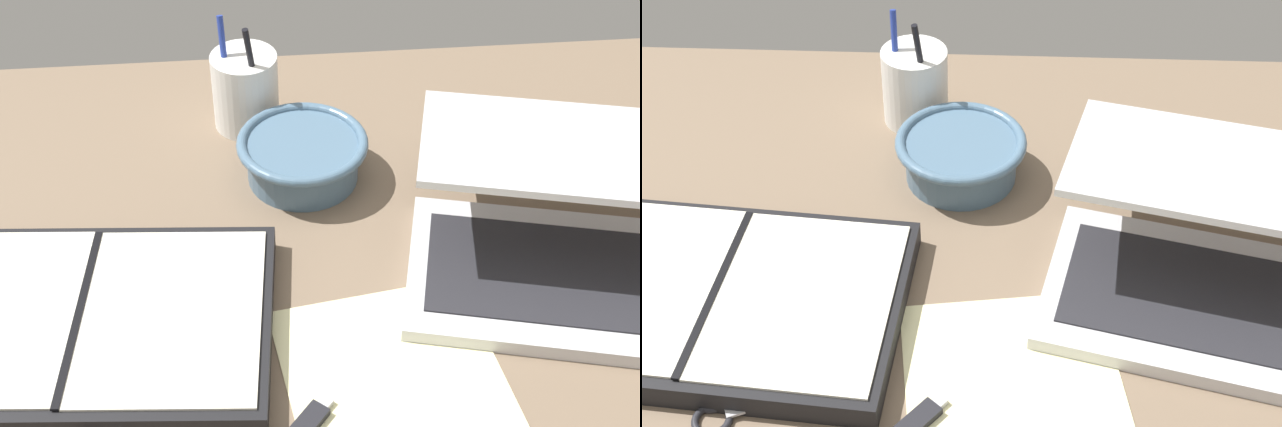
{
  "view_description": "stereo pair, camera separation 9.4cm",
  "coord_description": "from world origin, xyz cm",
  "views": [
    {
      "loc": [
        -6.82,
        -62.3,
        72.51
      ],
      "look_at": [
        -0.44,
        7.47,
        9.0
      ],
      "focal_mm": 50.0,
      "sensor_mm": 36.0,
      "label": 1
    },
    {
      "loc": [
        2.62,
        -62.53,
        72.51
      ],
      "look_at": [
        -0.44,
        7.47,
        9.0
      ],
      "focal_mm": 50.0,
      "sensor_mm": 36.0,
      "label": 2
    }
  ],
  "objects": [
    {
      "name": "planner",
      "position": [
        -25.52,
        -0.92,
        3.57
      ],
      "size": [
        40.54,
        28.57,
        3.33
      ],
      "rotation": [
        0.0,
        0.0,
        -0.08
      ],
      "color": "black",
      "rests_on": "desk_top"
    },
    {
      "name": "paper_sheet_front",
      "position": [
        5.64,
        -11.5,
        2.08
      ],
      "size": [
        24.76,
        29.34,
        0.16
      ],
      "primitive_type": "cube",
      "rotation": [
        0.0,
        0.0,
        0.15
      ],
      "color": "#F4EFB2",
      "rests_on": "desk_top"
    },
    {
      "name": "desk_top",
      "position": [
        0.0,
        0.0,
        1.0
      ],
      "size": [
        140.0,
        100.0,
        2.0
      ],
      "primitive_type": "cube",
      "color": "#75604C",
      "rests_on": "ground"
    },
    {
      "name": "scissors",
      "position": [
        -21.5,
        -13.2,
        2.34
      ],
      "size": [
        13.84,
        7.38,
        0.8
      ],
      "rotation": [
        0.0,
        0.0,
        0.21
      ],
      "color": "#B7B7BC",
      "rests_on": "desk_top"
    },
    {
      "name": "pen_cup",
      "position": [
        -7.71,
        33.96,
        7.2
      ],
      "size": [
        8.53,
        8.53,
        15.58
      ],
      "color": "white",
      "rests_on": "desk_top"
    },
    {
      "name": "usb_drive",
      "position": [
        -3.87,
        -14.65,
        2.5
      ],
      "size": [
        5.86,
        6.54,
        1.0
      ],
      "rotation": [
        0.0,
        0.0,
        -0.7
      ],
      "color": "black",
      "rests_on": "desk_top"
    },
    {
      "name": "bowl",
      "position": [
        -1.22,
        22.25,
        5.24
      ],
      "size": [
        15.93,
        15.93,
        5.81
      ],
      "color": "slate",
      "rests_on": "desk_top"
    },
    {
      "name": "laptop",
      "position": [
        26.13,
        4.08,
        6.88
      ],
      "size": [
        39.55,
        36.51,
        13.97
      ],
      "rotation": [
        0.0,
        0.0,
        -0.24
      ],
      "color": "silver",
      "rests_on": "desk_top"
    }
  ]
}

